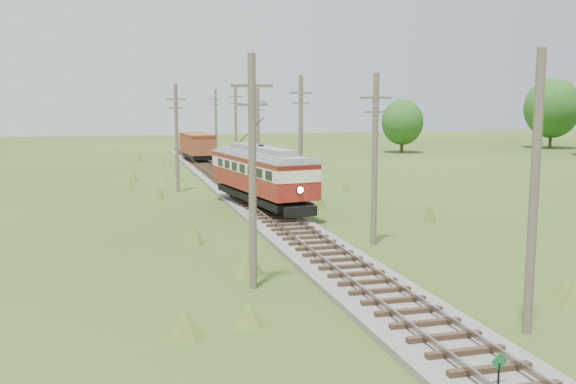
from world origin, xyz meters
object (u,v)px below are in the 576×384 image
object	(u,v)px
gondola	(197,145)
gravel_pile	(254,169)
streetcar	(261,172)
switch_marker	(499,370)

from	to	relation	value
gondola	gravel_pile	size ratio (longest dim) A/B	2.79
gondola	gravel_pile	distance (m)	13.51
gravel_pile	streetcar	bearing A→B (deg)	-100.76
switch_marker	gravel_pile	distance (m)	49.76
gondola	gravel_pile	world-z (taller)	gondola
streetcar	gondola	world-z (taller)	streetcar
switch_marker	streetcar	xyz separation A→B (m)	(0.20, 27.88, 2.00)
streetcar	gravel_pile	distance (m)	22.18
streetcar	gravel_pile	xyz separation A→B (m)	(4.12, 21.69, -2.12)
streetcar	gondola	xyz separation A→B (m)	(-0.00, 34.45, -0.49)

